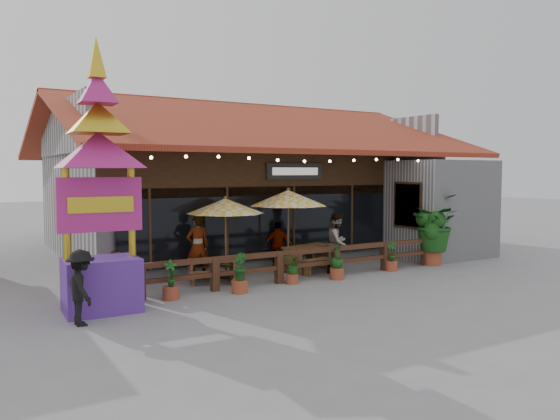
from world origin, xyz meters
TOP-DOWN VIEW (x-y plane):
  - ground at (0.00, 0.00)m, footprint 100.00×100.00m
  - restaurant_building at (0.26, 6.61)m, footprint 15.50×14.73m
  - patio_railing at (-2.25, -0.27)m, footprint 10.00×2.60m
  - umbrella_left at (-3.45, 1.03)m, footprint 3.07×3.07m
  - umbrella_right at (-1.32, 0.90)m, footprint 2.87×2.87m
  - picnic_table_left at (-4.07, 0.61)m, footprint 1.71×1.59m
  - picnic_table_right at (-0.67, 0.69)m, footprint 1.98×1.81m
  - thai_sign_tower at (-7.59, -1.11)m, footprint 2.54×2.54m
  - tropical_plant at (3.60, -0.53)m, footprint 2.26×2.31m
  - diner_a at (-4.24, 1.29)m, footprint 0.71×0.48m
  - diner_b at (-0.01, 0.01)m, footprint 1.16×1.08m
  - diner_c at (-1.23, 1.65)m, footprint 0.96×0.78m
  - pedestrian at (-8.22, -2.04)m, footprint 0.64×1.05m
  - planter_a at (-5.84, -0.81)m, footprint 0.41×0.41m
  - planter_b at (-4.04, -1.05)m, footprint 0.43×0.43m
  - planter_c at (-2.21, -0.75)m, footprint 0.57×0.52m
  - planter_d at (-0.73, -0.90)m, footprint 0.50×0.50m
  - planter_e at (1.61, -0.69)m, footprint 0.40×0.42m

SIDE VIEW (x-z plane):
  - ground at x=0.00m, z-range 0.00..0.00m
  - planter_e at x=1.61m, z-range -0.08..0.89m
  - planter_a at x=-5.84m, z-range -0.08..0.92m
  - picnic_table_left at x=-4.07m, z-range 0.12..0.78m
  - planter_b at x=-4.04m, z-range -0.05..1.00m
  - planter_c at x=-2.21m, z-range 0.05..0.91m
  - planter_d at x=-0.73m, z-range -0.02..1.02m
  - picnic_table_right at x=-0.67m, z-range 0.14..0.96m
  - patio_railing at x=-2.25m, z-range 0.15..1.07m
  - diner_c at x=-1.23m, z-range 0.00..1.53m
  - pedestrian at x=-8.22m, z-range 0.00..1.58m
  - diner_b at x=-0.01m, z-range 0.00..1.89m
  - diner_a at x=-4.24m, z-range 0.00..1.92m
  - tropical_plant at x=3.60m, z-range 0.17..2.60m
  - umbrella_left at x=-3.45m, z-range 0.92..3.39m
  - restaurant_building at x=0.26m, z-range -0.84..5.25m
  - umbrella_right at x=-1.32m, z-range 1.00..3.69m
  - thai_sign_tower at x=-7.59m, z-range 0.19..6.82m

